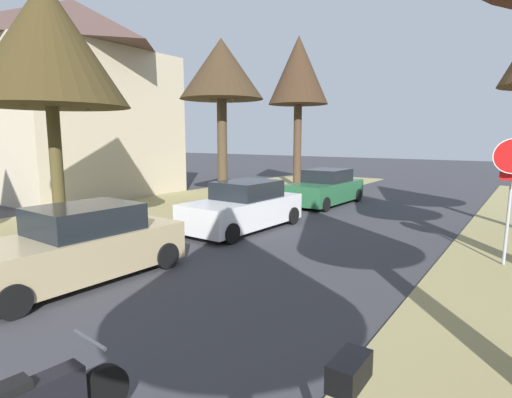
{
  "coord_description": "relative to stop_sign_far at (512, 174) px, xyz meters",
  "views": [
    {
      "loc": [
        5.37,
        0.85,
        2.99
      ],
      "look_at": [
        0.05,
        8.59,
        1.57
      ],
      "focal_mm": 28.64,
      "sensor_mm": 36.0,
      "label": 1
    }
  ],
  "objects": [
    {
      "name": "house_backdrop_left",
      "position": [
        -18.99,
        1.48,
        2.83
      ],
      "size": [
        7.4,
        8.81,
        9.69
      ],
      "color": "beige",
      "rests_on": "ground"
    },
    {
      "name": "street_tree_left_far",
      "position": [
        -11.29,
        10.52,
        4.55
      ],
      "size": [
        3.44,
        3.44,
        8.69
      ],
      "color": "#493626",
      "rests_on": "grass_verge_left"
    },
    {
      "name": "street_tree_left_mid_b",
      "position": [
        -11.19,
        3.4,
        3.68
      ],
      "size": [
        3.68,
        3.68,
        7.18
      ],
      "color": "#483A26",
      "rests_on": "grass_verge_left"
    },
    {
      "name": "parked_sedan_white",
      "position": [
        -7.33,
        -0.26,
        -1.44
      ],
      "size": [
        2.08,
        4.46,
        1.57
      ],
      "color": "white",
      "rests_on": "ground"
    },
    {
      "name": "parked_sedan_green",
      "position": [
        -7.29,
        5.89,
        -1.44
      ],
      "size": [
        2.08,
        4.46,
        1.57
      ],
      "color": "#28663D",
      "rests_on": "ground"
    },
    {
      "name": "parked_sedan_tan",
      "position": [
        -7.32,
        -6.13,
        -1.44
      ],
      "size": [
        2.08,
        4.46,
        1.57
      ],
      "color": "tan",
      "rests_on": "ground"
    },
    {
      "name": "curbside_mailbox",
      "position": [
        -0.6,
        -8.06,
        -1.1
      ],
      "size": [
        0.22,
        0.44,
        1.27
      ],
      "color": "brown",
      "rests_on": "grass_verge_right"
    },
    {
      "name": "street_tree_left_mid_a",
      "position": [
        -10.94,
        -4.44,
        3.36
      ],
      "size": [
        4.27,
        4.27,
        7.2
      ],
      "color": "#4C4122",
      "rests_on": "grass_verge_left"
    },
    {
      "name": "stop_sign_far",
      "position": [
        0.0,
        0.0,
        0.0
      ],
      "size": [
        0.81,
        0.62,
        2.93
      ],
      "color": "#9EA0A5",
      "rests_on": "grass_verge_right"
    }
  ]
}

